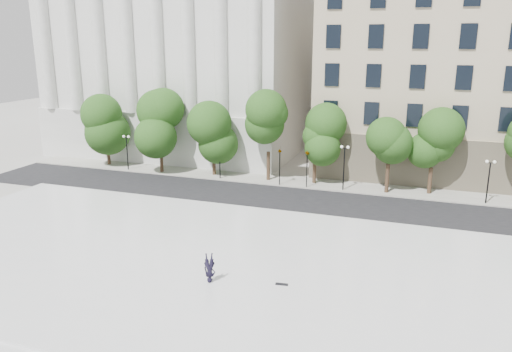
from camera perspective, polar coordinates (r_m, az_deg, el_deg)
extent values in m
plane|color=beige|center=(30.26, -9.40, -12.40)|extent=(160.00, 160.00, 0.00)
cube|color=silver|center=(32.54, -6.89, -9.80)|extent=(44.00, 22.00, 0.45)
cube|color=black|center=(45.63, 1.33, -2.55)|extent=(60.00, 8.00, 0.02)
cube|color=#B5B2A7|center=(51.12, 3.39, -0.55)|extent=(60.00, 4.00, 0.12)
cube|color=silver|center=(69.34, -6.95, 13.93)|extent=(30.00, 26.00, 25.00)
cube|color=tan|center=(62.86, 25.73, 10.62)|extent=(36.00, 26.00, 21.00)
cylinder|color=black|center=(49.14, 2.72, 0.85)|extent=(0.10, 0.10, 3.50)
imported|color=black|center=(48.67, 2.75, 3.22)|extent=(0.96, 1.65, 0.66)
cylinder|color=black|center=(48.47, 5.83, 0.58)|extent=(0.10, 0.10, 3.50)
imported|color=black|center=(47.98, 5.89, 3.03)|extent=(0.98, 1.86, 0.74)
imported|color=black|center=(29.46, -5.29, -11.54)|extent=(1.25, 1.89, 0.48)
cube|color=black|center=(29.16, 2.95, -12.25)|extent=(0.73, 0.26, 0.07)
cylinder|color=#382619|center=(59.90, -16.51, 2.42)|extent=(0.36, 0.36, 2.62)
sphere|color=#1F4614|center=(59.25, -16.77, 5.77)|extent=(4.43, 4.43, 4.43)
cylinder|color=#382619|center=(55.09, -10.75, 1.79)|extent=(0.36, 0.36, 2.78)
sphere|color=#1F4614|center=(54.35, -10.95, 5.66)|extent=(4.17, 4.17, 4.17)
cylinder|color=#382619|center=(53.15, -4.82, 1.34)|extent=(0.36, 0.36, 2.46)
sphere|color=#1F4614|center=(52.45, -4.90, 4.89)|extent=(4.18, 4.18, 4.18)
cylinder|color=#382619|center=(50.91, 1.41, 1.10)|extent=(0.36, 0.36, 3.04)
sphere|color=#1F4614|center=(50.07, 1.44, 5.68)|extent=(3.58, 3.58, 3.58)
cylinder|color=#382619|center=(50.20, 6.69, 0.55)|extent=(0.36, 0.36, 2.61)
sphere|color=#1F4614|center=(49.43, 6.82, 4.53)|extent=(3.69, 3.69, 3.69)
cylinder|color=#382619|center=(48.25, 14.75, -0.31)|extent=(0.36, 0.36, 2.86)
sphere|color=#1F4614|center=(47.40, 15.07, 4.21)|extent=(3.55, 3.55, 3.55)
cylinder|color=#382619|center=(49.15, 19.25, -0.56)|extent=(0.36, 0.36, 2.57)
sphere|color=#1F4614|center=(48.37, 19.61, 3.41)|extent=(3.53, 3.53, 3.53)
cylinder|color=black|center=(56.73, -14.49, 2.44)|extent=(0.12, 0.12, 3.72)
cube|color=black|center=(56.36, -14.62, 4.29)|extent=(0.60, 0.06, 0.06)
sphere|color=white|center=(56.51, -14.88, 4.40)|extent=(0.28, 0.28, 0.28)
sphere|color=white|center=(56.18, -14.37, 4.38)|extent=(0.28, 0.28, 0.28)
cylinder|color=black|center=(51.54, -4.16, 1.66)|extent=(0.12, 0.12, 3.76)
cube|color=black|center=(51.13, -4.20, 3.71)|extent=(0.60, 0.06, 0.06)
sphere|color=white|center=(51.23, -4.51, 3.84)|extent=(0.28, 0.28, 0.28)
sphere|color=white|center=(50.99, -3.89, 3.80)|extent=(0.28, 0.28, 0.28)
cylinder|color=black|center=(48.02, 10.00, 0.72)|extent=(0.12, 0.12, 4.19)
cube|color=black|center=(47.55, 10.12, 3.16)|extent=(0.60, 0.06, 0.06)
sphere|color=white|center=(47.58, 9.77, 3.31)|extent=(0.28, 0.28, 0.28)
sphere|color=white|center=(47.49, 10.48, 3.25)|extent=(0.28, 0.28, 0.28)
cylinder|color=black|center=(47.87, 24.98, -0.82)|extent=(0.12, 0.12, 3.76)
cube|color=black|center=(47.43, 25.24, 1.37)|extent=(0.60, 0.06, 0.06)
sphere|color=white|center=(47.37, 24.89, 1.52)|extent=(0.28, 0.28, 0.28)
sphere|color=white|center=(47.44, 25.61, 1.45)|extent=(0.28, 0.28, 0.28)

